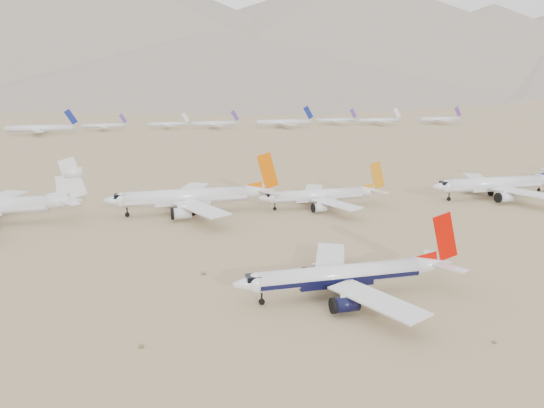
# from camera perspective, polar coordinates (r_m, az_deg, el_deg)

# --- Properties ---
(ground) EXTENTS (7000.00, 7000.00, 0.00)m
(ground) POSITION_cam_1_polar(r_m,az_deg,el_deg) (111.10, 9.57, -8.62)
(ground) COLOR #87704E
(ground) RESTS_ON ground
(main_airliner) EXTENTS (43.86, 42.84, 15.48)m
(main_airliner) POSITION_cam_1_polar(r_m,az_deg,el_deg) (104.39, 8.27, -7.54)
(main_airliner) COLOR silver
(main_airliner) RESTS_ON ground
(row2_navy_widebody) EXTENTS (49.82, 48.72, 17.72)m
(row2_navy_widebody) POSITION_cam_1_polar(r_m,az_deg,el_deg) (202.43, 23.24, 2.00)
(row2_navy_widebody) COLOR silver
(row2_navy_widebody) RESTS_ON ground
(row2_gold_tail) EXTENTS (40.87, 39.97, 14.55)m
(row2_gold_tail) POSITION_cam_1_polar(r_m,az_deg,el_deg) (172.92, 5.46, 0.95)
(row2_gold_tail) COLOR silver
(row2_gold_tail) RESTS_ON ground
(row2_orange_tail) EXTENTS (51.27, 50.16, 18.29)m
(row2_orange_tail) POSITION_cam_1_polar(r_m,az_deg,el_deg) (166.92, -8.47, 0.78)
(row2_orange_tail) COLOR silver
(row2_orange_tail) RESTS_ON ground
(distant_storage_row) EXTENTS (529.32, 61.82, 16.17)m
(distant_storage_row) POSITION_cam_1_polar(r_m,az_deg,el_deg) (435.75, -9.25, 8.46)
(distant_storage_row) COLOR silver
(distant_storage_row) RESTS_ON ground
(mountain_range) EXTENTS (7354.00, 3024.00, 470.00)m
(mountain_range) POSITION_cam_1_polar(r_m,az_deg,el_deg) (1751.54, -11.48, 18.13)
(mountain_range) COLOR slate
(mountain_range) RESTS_ON ground
(foothills) EXTENTS (4637.50, 1395.00, 155.00)m
(foothills) POSITION_cam_1_polar(r_m,az_deg,el_deg) (1322.89, 11.21, 14.37)
(foothills) COLOR slate
(foothills) RESTS_ON ground
(desert_scrub) EXTENTS (247.37, 121.67, 0.63)m
(desert_scrub) POSITION_cam_1_polar(r_m,az_deg,el_deg) (85.03, 10.03, -15.70)
(desert_scrub) COLOR brown
(desert_scrub) RESTS_ON ground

